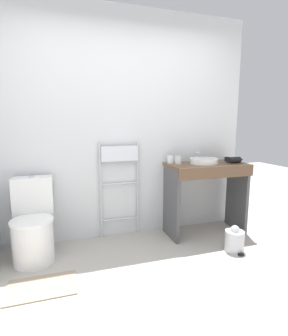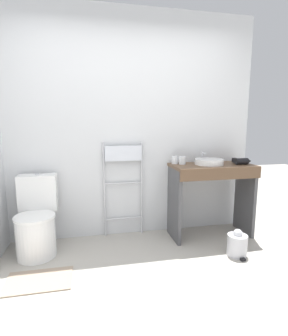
{
  "view_description": "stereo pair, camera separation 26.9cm",
  "coord_description": "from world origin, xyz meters",
  "px_view_note": "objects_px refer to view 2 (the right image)",
  "views": [
    {
      "loc": [
        -0.75,
        -1.52,
        1.36
      ],
      "look_at": [
        0.06,
        1.01,
        0.91
      ],
      "focal_mm": 28.0,
      "sensor_mm": 36.0,
      "label": 1
    },
    {
      "loc": [
        -0.49,
        -1.59,
        1.36
      ],
      "look_at": [
        0.06,
        1.01,
        0.91
      ],
      "focal_mm": 28.0,
      "sensor_mm": 36.0,
      "label": 2
    }
  ],
  "objects_px": {
    "towel_radiator": "(123,168)",
    "cup_near_wall": "(175,160)",
    "toilet": "(37,223)",
    "cup_near_edge": "(182,160)",
    "trash_bin": "(237,244)",
    "hair_dryer": "(242,161)",
    "sink_basin": "(209,162)"
  },
  "relations": [
    {
      "from": "towel_radiator",
      "to": "sink_basin",
      "type": "relative_size",
      "value": 3.38
    },
    {
      "from": "cup_near_wall",
      "to": "cup_near_edge",
      "type": "bearing_deg",
      "value": -38.91
    },
    {
      "from": "toilet",
      "to": "cup_near_wall",
      "type": "height_order",
      "value": "cup_near_wall"
    },
    {
      "from": "toilet",
      "to": "cup_near_wall",
      "type": "relative_size",
      "value": 8.83
    },
    {
      "from": "towel_radiator",
      "to": "cup_near_edge",
      "type": "distance_m",
      "value": 0.7
    },
    {
      "from": "toilet",
      "to": "towel_radiator",
      "type": "height_order",
      "value": "towel_radiator"
    },
    {
      "from": "toilet",
      "to": "sink_basin",
      "type": "height_order",
      "value": "sink_basin"
    },
    {
      "from": "towel_radiator",
      "to": "cup_near_wall",
      "type": "bearing_deg",
      "value": -7.37
    },
    {
      "from": "cup_near_wall",
      "to": "hair_dryer",
      "type": "bearing_deg",
      "value": -15.23
    },
    {
      "from": "hair_dryer",
      "to": "trash_bin",
      "type": "relative_size",
      "value": 0.71
    },
    {
      "from": "toilet",
      "to": "hair_dryer",
      "type": "xyz_separation_m",
      "value": [
        2.33,
        -0.02,
        0.58
      ]
    },
    {
      "from": "toilet",
      "to": "cup_near_edge",
      "type": "bearing_deg",
      "value": 4.58
    },
    {
      "from": "toilet",
      "to": "cup_near_wall",
      "type": "xyz_separation_m",
      "value": [
        1.57,
        0.19,
        0.59
      ]
    },
    {
      "from": "cup_near_wall",
      "to": "trash_bin",
      "type": "distance_m",
      "value": 1.15
    },
    {
      "from": "sink_basin",
      "to": "hair_dryer",
      "type": "xyz_separation_m",
      "value": [
        0.38,
        -0.07,
        0.0
      ]
    },
    {
      "from": "toilet",
      "to": "sink_basin",
      "type": "bearing_deg",
      "value": 1.49
    },
    {
      "from": "sink_basin",
      "to": "cup_near_edge",
      "type": "xyz_separation_m",
      "value": [
        -0.3,
        0.08,
        0.01
      ]
    },
    {
      "from": "trash_bin",
      "to": "toilet",
      "type": "bearing_deg",
      "value": 166.61
    },
    {
      "from": "sink_basin",
      "to": "trash_bin",
      "type": "relative_size",
      "value": 1.18
    },
    {
      "from": "towel_radiator",
      "to": "trash_bin",
      "type": "height_order",
      "value": "towel_radiator"
    },
    {
      "from": "hair_dryer",
      "to": "cup_near_edge",
      "type": "bearing_deg",
      "value": 167.73
    },
    {
      "from": "sink_basin",
      "to": "cup_near_edge",
      "type": "distance_m",
      "value": 0.31
    },
    {
      "from": "sink_basin",
      "to": "hair_dryer",
      "type": "relative_size",
      "value": 1.67
    },
    {
      "from": "cup_near_edge",
      "to": "trash_bin",
      "type": "xyz_separation_m",
      "value": [
        0.4,
        -0.62,
        -0.81
      ]
    },
    {
      "from": "towel_radiator",
      "to": "sink_basin",
      "type": "xyz_separation_m",
      "value": [
        0.99,
        -0.22,
        0.07
      ]
    },
    {
      "from": "towel_radiator",
      "to": "toilet",
      "type": "bearing_deg",
      "value": -164.31
    },
    {
      "from": "toilet",
      "to": "trash_bin",
      "type": "relative_size",
      "value": 2.87
    },
    {
      "from": "toilet",
      "to": "trash_bin",
      "type": "xyz_separation_m",
      "value": [
        2.04,
        -0.48,
        -0.22
      ]
    },
    {
      "from": "sink_basin",
      "to": "cup_near_edge",
      "type": "relative_size",
      "value": 3.58
    },
    {
      "from": "toilet",
      "to": "cup_near_edge",
      "type": "height_order",
      "value": "cup_near_edge"
    },
    {
      "from": "towel_radiator",
      "to": "cup_near_wall",
      "type": "distance_m",
      "value": 0.63
    },
    {
      "from": "towel_radiator",
      "to": "cup_near_edge",
      "type": "height_order",
      "value": "towel_radiator"
    }
  ]
}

